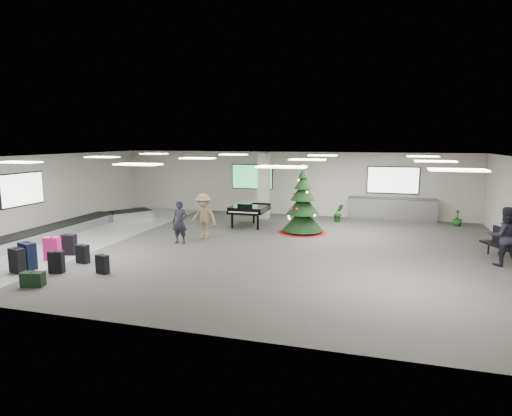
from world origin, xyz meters
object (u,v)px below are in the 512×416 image
(christmas_tree, at_px, (303,209))
(potted_plant_right, at_px, (457,218))
(traveler_bench, at_px, (504,236))
(traveler_a, at_px, (180,222))
(pink_suitcase, at_px, (52,249))
(traveler_b, at_px, (204,216))
(bench, at_px, (506,243))
(potted_plant_left, at_px, (338,213))
(grand_piano, at_px, (249,209))
(baggage_carousel, at_px, (66,229))
(service_counter, at_px, (392,209))

(christmas_tree, xyz_separation_m, potted_plant_right, (6.40, 3.26, -0.60))
(traveler_bench, bearing_deg, traveler_a, -4.39)
(traveler_bench, bearing_deg, pink_suitcase, 8.45)
(traveler_b, distance_m, traveler_bench, 10.19)
(bench, distance_m, traveler_bench, 0.90)
(traveler_b, bearing_deg, bench, 11.36)
(potted_plant_left, relative_size, potted_plant_right, 1.16)
(traveler_b, height_order, traveler_bench, traveler_bench)
(pink_suitcase, xyz_separation_m, potted_plant_left, (8.20, 9.00, 0.06))
(traveler_bench, bearing_deg, potted_plant_right, -92.58)
(potted_plant_left, bearing_deg, grand_piano, -150.14)
(potted_plant_left, bearing_deg, christmas_tree, -113.70)
(christmas_tree, xyz_separation_m, potted_plant_left, (1.21, 2.76, -0.54))
(grand_piano, bearing_deg, potted_plant_left, 29.93)
(pink_suitcase, height_order, christmas_tree, christmas_tree)
(christmas_tree, distance_m, potted_plant_right, 7.21)
(baggage_carousel, distance_m, service_counter, 14.50)
(pink_suitcase, bearing_deg, traveler_bench, 0.91)
(pink_suitcase, bearing_deg, traveler_a, 34.42)
(bench, relative_size, traveler_b, 0.91)
(service_counter, height_order, grand_piano, grand_piano)
(grand_piano, xyz_separation_m, potted_plant_right, (8.91, 2.64, -0.41))
(bench, height_order, potted_plant_right, bench)
(bench, xyz_separation_m, traveler_bench, (-0.27, -0.78, 0.37))
(potted_plant_left, bearing_deg, traveler_a, -131.90)
(service_counter, distance_m, traveler_b, 9.28)
(christmas_tree, bearing_deg, potted_plant_right, 27.02)
(grand_piano, relative_size, potted_plant_left, 2.22)
(grand_piano, height_order, traveler_bench, traveler_bench)
(pink_suitcase, relative_size, traveler_bench, 0.42)
(bench, xyz_separation_m, traveler_b, (-10.43, 0.05, 0.34))
(traveler_a, distance_m, potted_plant_right, 12.23)
(grand_piano, height_order, potted_plant_right, grand_piano)
(service_counter, bearing_deg, traveler_b, -139.98)
(service_counter, height_order, pink_suitcase, service_counter)
(pink_suitcase, height_order, potted_plant_left, potted_plant_left)
(pink_suitcase, height_order, bench, bench)
(potted_plant_left, height_order, potted_plant_right, potted_plant_left)
(traveler_bench, xyz_separation_m, potted_plant_right, (-0.26, 6.25, -0.54))
(service_counter, distance_m, bench, 6.87)
(christmas_tree, bearing_deg, traveler_a, -142.56)
(pink_suitcase, bearing_deg, potted_plant_right, 22.86)
(grand_piano, distance_m, traveler_a, 4.03)
(bench, bearing_deg, traveler_a, 161.11)
(service_counter, xyz_separation_m, grand_piano, (-6.11, -3.18, 0.23))
(service_counter, xyz_separation_m, traveler_b, (-7.10, -5.96, 0.33))
(traveler_b, xyz_separation_m, traveler_bench, (10.16, -0.83, 0.03))
(christmas_tree, distance_m, potted_plant_left, 3.06)
(traveler_b, bearing_deg, grand_piano, 82.05)
(christmas_tree, bearing_deg, service_counter, 46.55)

